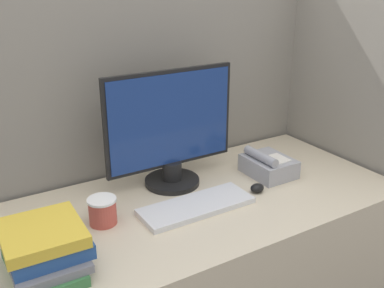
# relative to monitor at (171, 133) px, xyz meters

# --- Properties ---
(cubicle_panel_rear) EXTENTS (1.93, 0.04, 1.70)m
(cubicle_panel_rear) POSITION_rel_monitor_xyz_m (0.02, 0.23, -0.14)
(cubicle_panel_rear) COLOR gray
(cubicle_panel_rear) RESTS_ON ground_plane
(cubicle_panel_right) EXTENTS (0.04, 0.79, 1.70)m
(cubicle_panel_right) POSITION_rel_monitor_xyz_m (0.82, -0.14, -0.14)
(cubicle_panel_right) COLOR gray
(cubicle_panel_right) RESTS_ON ground_plane
(desk) EXTENTS (1.53, 0.73, 0.77)m
(desk) POSITION_rel_monitor_xyz_m (0.02, -0.17, -0.60)
(desk) COLOR beige
(desk) RESTS_ON ground_plane
(monitor) EXTENTS (0.54, 0.22, 0.46)m
(monitor) POSITION_rel_monitor_xyz_m (0.00, 0.00, 0.00)
(monitor) COLOR black
(monitor) RESTS_ON desk
(keyboard) EXTENTS (0.42, 0.16, 0.02)m
(keyboard) POSITION_rel_monitor_xyz_m (-0.02, -0.22, -0.20)
(keyboard) COLOR silver
(keyboard) RESTS_ON desk
(mouse) EXTENTS (0.06, 0.05, 0.03)m
(mouse) POSITION_rel_monitor_xyz_m (0.24, -0.24, -0.20)
(mouse) COLOR black
(mouse) RESTS_ON desk
(coffee_cup) EXTENTS (0.10, 0.10, 0.09)m
(coffee_cup) POSITION_rel_monitor_xyz_m (-0.35, -0.14, -0.17)
(coffee_cup) COLOR #BF4C3F
(coffee_cup) RESTS_ON desk
(book_stack) EXTENTS (0.23, 0.28, 0.14)m
(book_stack) POSITION_rel_monitor_xyz_m (-0.57, -0.30, -0.15)
(book_stack) COLOR #38723F
(book_stack) RESTS_ON desk
(desk_telephone) EXTENTS (0.17, 0.20, 0.11)m
(desk_telephone) POSITION_rel_monitor_xyz_m (0.38, -0.14, -0.17)
(desk_telephone) COLOR #99999E
(desk_telephone) RESTS_ON desk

